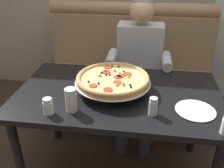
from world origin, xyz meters
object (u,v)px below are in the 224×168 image
at_px(booth_bench, 128,79).
at_px(plate_near_left, 195,109).
at_px(dining_table, 118,103).
at_px(patio_chair, 222,33).
at_px(diner_main, 139,62).
at_px(pizza, 113,79).
at_px(shaker_pepper_flakes, 153,108).
at_px(shaker_oregano, 48,107).
at_px(drinking_glass, 71,101).

relative_size(booth_bench, plate_near_left, 7.17).
relative_size(dining_table, patio_chair, 1.59).
distance_m(diner_main, pizza, 0.62).
bearing_deg(dining_table, booth_bench, 90.00).
height_order(pizza, patio_chair, same).
height_order(shaker_pepper_flakes, shaker_oregano, shaker_pepper_flakes).
relative_size(dining_table, plate_near_left, 5.78).
relative_size(shaker_pepper_flakes, drinking_glass, 0.75).
relative_size(diner_main, plate_near_left, 5.39).
xyz_separation_m(booth_bench, dining_table, (0.00, -0.87, 0.25)).
bearing_deg(drinking_glass, dining_table, 45.98).
relative_size(dining_table, pizza, 2.69).
relative_size(booth_bench, pizza, 3.34).
distance_m(booth_bench, pizza, 0.96).
relative_size(booth_bench, shaker_oregano, 17.07).
distance_m(dining_table, patio_chair, 2.63).
bearing_deg(booth_bench, shaker_oregano, -107.46).
distance_m(pizza, plate_near_left, 0.55).
relative_size(diner_main, pizza, 2.51).
height_order(shaker_oregano, drinking_glass, drinking_glass).
bearing_deg(shaker_oregano, booth_bench, 72.54).
bearing_deg(shaker_pepper_flakes, shaker_oregano, -172.70).
bearing_deg(pizza, dining_table, -27.40).
relative_size(plate_near_left, patio_chair, 0.27).
bearing_deg(shaker_oregano, patio_chair, 58.20).
relative_size(booth_bench, dining_table, 1.24).
height_order(pizza, shaker_oregano, pizza).
height_order(booth_bench, plate_near_left, booth_bench).
distance_m(dining_table, shaker_pepper_flakes, 0.35).
relative_size(pizza, shaker_oregano, 5.11).
distance_m(booth_bench, diner_main, 0.43).
xyz_separation_m(shaker_pepper_flakes, patio_chair, (1.02, 2.53, -0.26)).
distance_m(booth_bench, dining_table, 0.91).
xyz_separation_m(pizza, shaker_pepper_flakes, (0.27, -0.25, -0.04)).
xyz_separation_m(dining_table, pizza, (-0.04, 0.02, 0.17)).
relative_size(booth_bench, shaker_pepper_flakes, 15.49).
distance_m(dining_table, plate_near_left, 0.51).
height_order(shaker_pepper_flakes, plate_near_left, shaker_pepper_flakes).
height_order(booth_bench, dining_table, booth_bench).
bearing_deg(plate_near_left, pizza, 161.33).
bearing_deg(dining_table, pizza, 152.60).
xyz_separation_m(shaker_pepper_flakes, drinking_glass, (-0.47, -0.03, 0.02)).
bearing_deg(dining_table, drinking_glass, -134.02).
bearing_deg(dining_table, shaker_oregano, -140.77).
distance_m(booth_bench, patio_chair, 1.91).
relative_size(pizza, drinking_glass, 3.47).
height_order(shaker_oregano, plate_near_left, shaker_oregano).
height_order(booth_bench, pizza, booth_bench).
relative_size(booth_bench, patio_chair, 1.97).
distance_m(dining_table, diner_main, 0.62).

